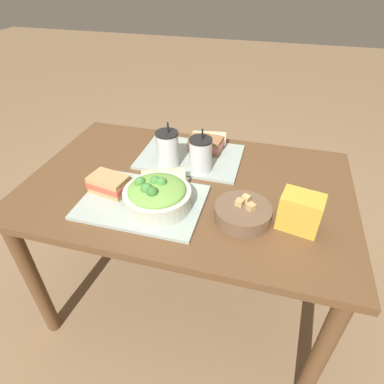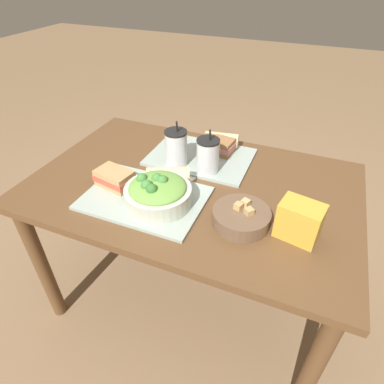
{
  "view_description": "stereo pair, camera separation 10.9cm",
  "coord_description": "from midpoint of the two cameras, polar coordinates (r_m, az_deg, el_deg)",
  "views": [
    {
      "loc": [
        0.29,
        -0.99,
        1.45
      ],
      "look_at": [
        0.06,
        -0.15,
        0.79
      ],
      "focal_mm": 30.0,
      "sensor_mm": 36.0,
      "label": 1
    },
    {
      "loc": [
        0.39,
        -0.95,
        1.45
      ],
      "look_at": [
        0.06,
        -0.15,
        0.79
      ],
      "focal_mm": 30.0,
      "sensor_mm": 36.0,
      "label": 2
    }
  ],
  "objects": [
    {
      "name": "salad_bowl",
      "position": [
        1.11,
        -9.03,
        -0.64
      ],
      "size": [
        0.24,
        0.24,
        0.11
      ],
      "color": "beige",
      "rests_on": "tray_near"
    },
    {
      "name": "chip_bag",
      "position": [
        1.07,
        15.95,
        -3.55
      ],
      "size": [
        0.14,
        0.11,
        0.13
      ],
      "rotation": [
        0.0,
        0.0,
        -0.2
      ],
      "color": "gold",
      "rests_on": "dining_table"
    },
    {
      "name": "dining_table",
      "position": [
        1.32,
        -3.14,
        -2.04
      ],
      "size": [
        1.26,
        0.82,
        0.71
      ],
      "color": "brown",
      "rests_on": "ground_plane"
    },
    {
      "name": "soup_bowl",
      "position": [
        1.08,
        6.19,
        -3.76
      ],
      "size": [
        0.19,
        0.19,
        0.07
      ],
      "color": "brown",
      "rests_on": "dining_table"
    },
    {
      "name": "baguette_far",
      "position": [
        1.48,
        1.05,
        9.44
      ],
      "size": [
        0.16,
        0.09,
        0.07
      ],
      "rotation": [
        0.0,
        0.0,
        1.73
      ],
      "color": "#DBBC84",
      "rests_on": "tray_far"
    },
    {
      "name": "baguette_near",
      "position": [
        1.23,
        -7.55,
        2.55
      ],
      "size": [
        0.17,
        0.13,
        0.07
      ],
      "rotation": [
        0.0,
        0.0,
        2.0
      ],
      "color": "#DBBC84",
      "rests_on": "tray_near"
    },
    {
      "name": "tray_far",
      "position": [
        1.42,
        -2.47,
        6.23
      ],
      "size": [
        0.44,
        0.31,
        0.01
      ],
      "color": "#99A89E",
      "rests_on": "dining_table"
    },
    {
      "name": "sandwich_near",
      "position": [
        1.23,
        -17.01,
        1.29
      ],
      "size": [
        0.16,
        0.12,
        0.06
      ],
      "rotation": [
        0.0,
        0.0,
        -0.18
      ],
      "color": "tan",
      "rests_on": "tray_near"
    },
    {
      "name": "tray_near",
      "position": [
        1.18,
        -11.42,
        -1.82
      ],
      "size": [
        0.44,
        0.31,
        0.01
      ],
      "color": "#99A89E",
      "rests_on": "dining_table"
    },
    {
      "name": "drink_cup_red",
      "position": [
        1.28,
        -0.94,
        6.37
      ],
      "size": [
        0.09,
        0.09,
        0.19
      ],
      "color": "silver",
      "rests_on": "tray_far"
    },
    {
      "name": "sandwich_far",
      "position": [
        1.44,
        0.32,
        8.5
      ],
      "size": [
        0.16,
        0.11,
        0.06
      ],
      "rotation": [
        0.0,
        0.0,
        -0.13
      ],
      "color": "olive",
      "rests_on": "tray_far"
    },
    {
      "name": "napkin_folded",
      "position": [
        1.3,
        -7.01,
        2.5
      ],
      "size": [
        0.19,
        0.17,
        0.0
      ],
      "color": "silver",
      "rests_on": "dining_table"
    },
    {
      "name": "ground_plane",
      "position": [
        1.77,
        -2.46,
        -17.55
      ],
      "size": [
        12.0,
        12.0,
        0.0
      ],
      "primitive_type": "plane",
      "color": "#846647"
    },
    {
      "name": "drink_cup_dark",
      "position": [
        1.32,
        -6.74,
        7.31
      ],
      "size": [
        0.09,
        0.09,
        0.2
      ],
      "color": "silver",
      "rests_on": "tray_far"
    }
  ]
}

